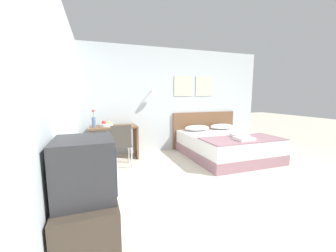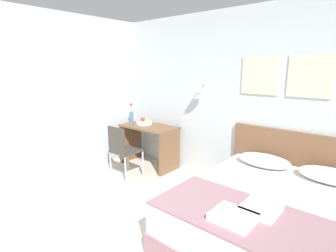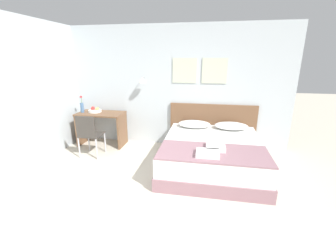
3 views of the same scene
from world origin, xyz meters
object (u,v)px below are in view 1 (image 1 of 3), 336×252
at_px(tv_stand, 89,235).
at_px(flower_vase, 94,121).
at_px(bed, 225,146).
at_px(desk_chair, 121,143).
at_px(pillow_left, 197,128).
at_px(headboard, 204,130).
at_px(television, 85,168).
at_px(fruit_bowl, 106,124).
at_px(desk, 114,137).
at_px(throw_blanket, 242,139).
at_px(pillow_right, 222,126).
at_px(folded_towel_mid_bed, 244,139).
at_px(folded_towel_near_foot, 240,136).

bearing_deg(tv_stand, flower_vase, 88.92).
relative_size(bed, desk_chair, 2.27).
xyz_separation_m(pillow_left, flower_vase, (-2.55, -0.05, 0.30)).
xyz_separation_m(headboard, tv_stand, (-2.99, -3.45, -0.16)).
bearing_deg(television, desk_chair, 77.35).
xyz_separation_m(fruit_bowl, tv_stand, (-0.32, -3.18, -0.47)).
relative_size(desk, tv_stand, 1.56).
relative_size(pillow_left, desk, 0.66).
xyz_separation_m(pillow_left, television, (-2.61, -3.15, 0.29)).
relative_size(throw_blanket, television, 3.68).
distance_m(pillow_right, television, 4.62).
bearing_deg(pillow_right, folded_towel_mid_bed, -107.48).
distance_m(desk_chair, fruit_bowl, 0.82).
xyz_separation_m(headboard, flower_vase, (-2.93, -0.34, 0.41)).
relative_size(fruit_bowl, television, 0.63).
relative_size(folded_towel_near_foot, television, 0.71).
bearing_deg(pillow_right, folded_towel_near_foot, -106.02).
bearing_deg(pillow_right, throw_blanket, -106.08).
bearing_deg(desk, pillow_left, 0.33).
bearing_deg(pillow_left, bed, -62.78).
xyz_separation_m(fruit_bowl, flower_vase, (-0.27, -0.08, 0.10)).
xyz_separation_m(folded_towel_near_foot, fruit_bowl, (-2.71, 1.21, 0.21)).
bearing_deg(folded_towel_mid_bed, tv_stand, -149.89).
distance_m(pillow_left, desk_chair, 2.18).
bearing_deg(folded_towel_near_foot, fruit_bowl, 155.92).
bearing_deg(desk, bed, -16.20).
xyz_separation_m(fruit_bowl, television, (-0.32, -3.18, 0.10)).
xyz_separation_m(desk, fruit_bowl, (-0.15, 0.04, 0.28)).
xyz_separation_m(desk_chair, tv_stand, (-0.55, -2.44, -0.19)).
distance_m(pillow_left, pillow_right, 0.76).
bearing_deg(tv_stand, pillow_right, 43.07).
bearing_deg(tv_stand, pillow_left, 50.39).
bearing_deg(television, headboard, 49.06).
xyz_separation_m(folded_towel_near_foot, flower_vase, (-2.97, 1.13, 0.32)).
bearing_deg(folded_towel_near_foot, tv_stand, -147.00).
distance_m(throw_blanket, desk, 2.84).
bearing_deg(folded_towel_mid_bed, flower_vase, 153.65).
relative_size(folded_towel_near_foot, desk_chair, 0.37).
bearing_deg(folded_towel_near_foot, flower_vase, 159.16).
bearing_deg(bed, folded_towel_mid_bed, -96.29).
xyz_separation_m(folded_towel_mid_bed, tv_stand, (-2.91, -1.69, -0.26)).
height_order(desk, television, television).
relative_size(desk_chair, television, 1.90).
xyz_separation_m(bed, desk_chair, (-2.44, 0.03, 0.26)).
height_order(pillow_left, flower_vase, flower_vase).
distance_m(desk, desk_chair, 0.71).
height_order(folded_towel_mid_bed, desk, desk).
height_order(bed, tv_stand, tv_stand).
relative_size(pillow_left, folded_towel_mid_bed, 1.96).
bearing_deg(headboard, desk_chair, -157.56).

